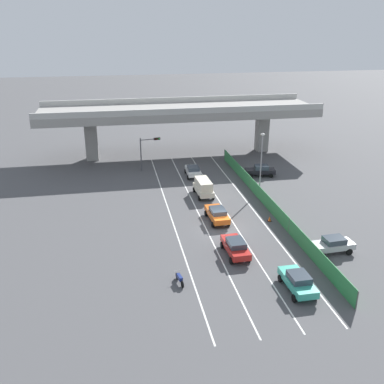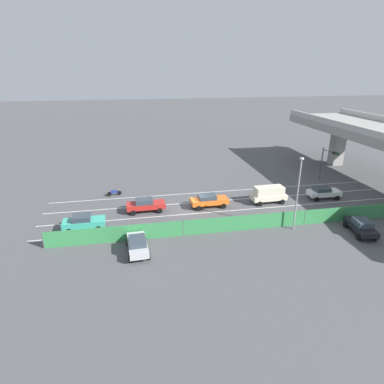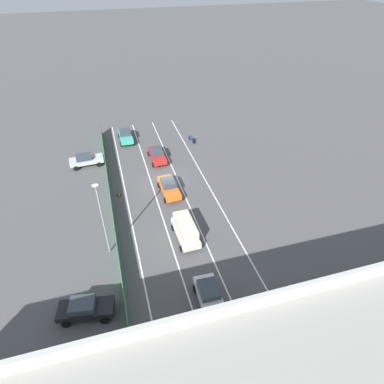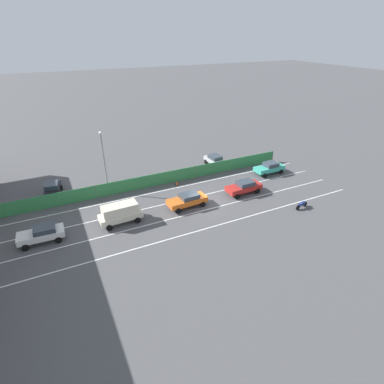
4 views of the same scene
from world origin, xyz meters
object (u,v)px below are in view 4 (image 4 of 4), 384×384
Objects in this scene: car_van_cream at (120,213)px; motorcycle at (302,205)px; parked_wagon_silver at (216,160)px; traffic_cone at (177,183)px; car_taxi_orange at (188,200)px; street_lamp at (104,157)px; parked_sedan_dark at (52,189)px; car_taxi_teal at (269,168)px; car_sedan_red at (244,187)px; car_hatchback_white at (42,234)px.

motorcycle is (-6.24, -19.54, -0.76)m from car_van_cream.
parked_wagon_silver is 8.66m from traffic_cone.
car_taxi_orange reaches higher than traffic_cone.
street_lamp reaches higher than motorcycle.
traffic_cone is (5.72, -9.01, -0.95)m from car_van_cream.
traffic_cone is (-4.03, -15.06, -0.62)m from parked_sedan_dark.
car_sedan_red is at bearing 116.95° from car_taxi_teal.
car_sedan_red is 7.60m from car_taxi_teal.
car_taxi_teal is at bearing -77.06° from car_taxi_orange.
car_taxi_teal is at bearing -100.78° from street_lamp.
parked_sedan_dark is at bearing 88.51° from parked_wagon_silver.
street_lamp is (4.21, 22.12, 3.86)m from car_taxi_teal.
parked_sedan_dark is at bearing 54.71° from car_taxi_orange.
car_taxi_teal is 0.55× the size of street_lamp.
car_hatchback_white is 17.65m from traffic_cone.
car_van_cream is 2.35× the size of motorcycle.
car_hatchback_white reaches higher than traffic_cone.
car_hatchback_white is 9.82m from parked_sedan_dark.
motorcycle is 0.43× the size of parked_sedan_dark.
car_sedan_red reaches higher than parked_wagon_silver.
car_taxi_teal is 13.66m from traffic_cone.
traffic_cone is (5.90, 6.65, -0.63)m from car_sedan_red.
motorcycle is (-6.15, -11.70, -0.43)m from car_taxi_orange.
parked_sedan_dark is at bearing 70.31° from street_lamp.
car_sedan_red reaches higher than motorcycle.
parked_wagon_silver is (15.39, 2.61, 0.42)m from motorcycle.
car_hatchback_white is 0.97× the size of car_taxi_teal.
traffic_cone is (-3.44, 7.93, -0.61)m from parked_wagon_silver.
car_hatchback_white is 11.57m from street_lamp.
traffic_cone is (-1.76, -8.70, -4.50)m from street_lamp.
parked_sedan_dark is at bearing 31.84° from car_van_cream.
car_taxi_orange is 1.04× the size of parked_sedan_dark.
motorcycle is at bearing 163.10° from car_taxi_teal.
parked_sedan_dark is at bearing 58.01° from motorcycle.
car_sedan_red is at bearing -116.51° from street_lamp.
car_taxi_orange is 11.36m from street_lamp.
car_van_cream is 7.81× the size of traffic_cone.
parked_sedan_dark is at bearing 75.01° from traffic_cone.
parked_wagon_silver reaches higher than car_hatchback_white.
car_hatchback_white is at bearing 108.69° from traffic_cone.
motorcycle is at bearing -103.04° from car_hatchback_white.
car_taxi_teal is at bearing -100.37° from traffic_cone.
parked_wagon_silver is at bearing -7.80° from car_sedan_red.
street_lamp reaches higher than traffic_cone.
street_lamp is (7.48, -0.31, 3.55)m from car_van_cream.
traffic_cone is (11.96, 10.54, -0.19)m from motorcycle.
parked_wagon_silver is 0.98× the size of parked_sedan_dark.
car_taxi_orange is 15.54m from car_hatchback_white.
car_sedan_red is at bearing -131.57° from traffic_cone.
car_van_cream reaches higher than car_taxi_orange.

